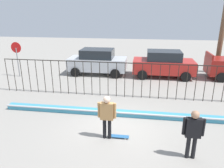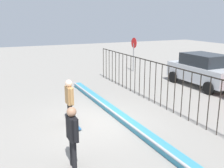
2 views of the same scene
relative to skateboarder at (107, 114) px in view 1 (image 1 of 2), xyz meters
The scene contains 9 objects.
ground_plane 1.34m from the skateboarder, 71.74° to the left, with size 60.00×60.00×0.00m, color gray.
bowl_coping_ledge 2.14m from the skateboarder, 81.96° to the left, with size 11.00×0.40×0.27m.
perimeter_fence 4.26m from the skateboarder, 86.34° to the left, with size 14.04×0.04×1.96m.
skateboarder is the anchor object (origin of this frame).
skateboard 1.05m from the skateboarder, 10.33° to the left, with size 0.80×0.20×0.07m.
camera_operator 2.97m from the skateboarder, 14.51° to the right, with size 0.68×0.26×1.69m.
parked_car_silver 8.87m from the skateboarder, 104.25° to the left, with size 4.30×2.12×1.90m.
parked_car_red 8.96m from the skateboarder, 72.75° to the left, with size 4.30×2.12×1.90m.
stop_sign 10.53m from the skateboarder, 137.38° to the left, with size 0.76×0.07×2.50m.
Camera 1 is at (0.95, -7.85, 4.57)m, focal length 34.71 mm.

